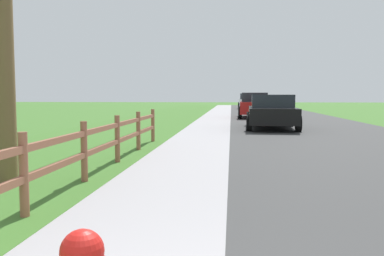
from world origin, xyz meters
TOP-DOWN VIEW (x-y plane):
  - ground_plane at (0.00, 25.00)m, footprint 120.00×120.00m
  - road_asphalt at (3.50, 27.00)m, footprint 7.00×66.00m
  - curb_concrete at (-3.00, 27.00)m, footprint 6.00×66.00m
  - grass_verge at (-4.50, 27.00)m, footprint 5.00×66.00m
  - rail_fence at (-2.40, 5.18)m, footprint 0.11×12.28m
  - parked_suv_black at (1.79, 16.82)m, footprint 2.30×4.89m
  - parked_car_red at (1.50, 25.78)m, footprint 2.10×4.96m
  - parked_car_blue at (2.36, 34.40)m, footprint 2.07×4.33m
  - parked_car_white at (1.79, 43.94)m, footprint 2.08×4.51m

SIDE VIEW (x-z plane):
  - ground_plane at x=0.00m, z-range 0.00..0.00m
  - road_asphalt at x=3.50m, z-range 0.00..0.01m
  - curb_concrete at x=-3.00m, z-range 0.00..0.01m
  - grass_verge at x=-4.50m, z-range 0.00..0.01m
  - rail_fence at x=-2.40m, z-range 0.08..1.10m
  - parked_car_blue at x=2.36m, z-range 0.01..1.46m
  - parked_suv_black at x=1.79m, z-range 0.01..1.48m
  - parked_car_white at x=1.79m, z-range -0.01..1.63m
  - parked_car_red at x=1.50m, z-range 0.02..1.63m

